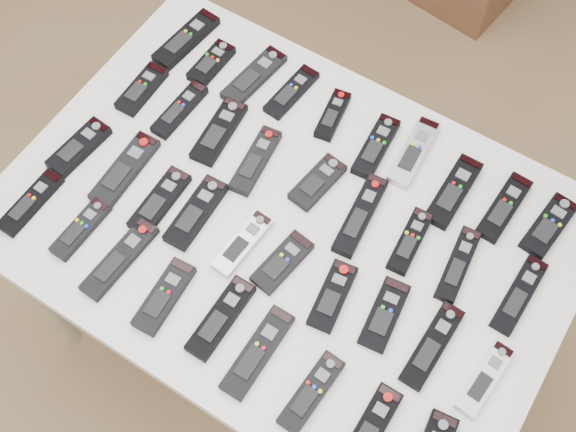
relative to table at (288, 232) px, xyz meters
The scene contains 39 objects.
ground 0.73m from the table, 138.20° to the right, with size 4.00×4.00×0.00m, color olive.
table is the anchor object (origin of this frame).
remote_0 0.58m from the table, 149.22° to the left, with size 0.06×0.20×0.02m, color black.
remote_1 0.48m from the table, 146.15° to the left, with size 0.05×0.14×0.02m, color black.
remote_2 0.41m from the table, 134.40° to the left, with size 0.06×0.19×0.02m, color black.
remote_3 0.35m from the table, 120.97° to the left, with size 0.05×0.17×0.02m, color black.
remote_4 0.31m from the table, 101.32° to the left, with size 0.04×0.14×0.02m, color black.
remote_5 0.29m from the table, 74.75° to the left, with size 0.05×0.17×0.02m, color black.
remote_6 0.35m from the table, 62.76° to the left, with size 0.05×0.19×0.02m, color #B7B7BC.
remote_7 0.39m from the table, 42.52° to the left, with size 0.06×0.19×0.02m, color black.
remote_8 0.49m from the table, 35.58° to the left, with size 0.05×0.18×0.02m, color black.
remote_9 0.58m from the table, 30.47° to the left, with size 0.06×0.16×0.02m, color black.
remote_10 0.51m from the table, 167.61° to the left, with size 0.05×0.15×0.02m, color black.
remote_11 0.40m from the table, 163.96° to the left, with size 0.05×0.17×0.02m, color black.
remote_12 0.29m from the table, 157.64° to the left, with size 0.06×0.18×0.02m, color black.
remote_13 0.18m from the table, 149.04° to the left, with size 0.05×0.18×0.02m, color black.
remote_14 0.13m from the table, 86.03° to the left, with size 0.06×0.15×0.02m, color black.
remote_15 0.18m from the table, 34.57° to the left, with size 0.05×0.21×0.02m, color black.
remote_16 0.28m from the table, 20.10° to the left, with size 0.05×0.16×0.02m, color black.
remote_17 0.39m from the table, 15.15° to the left, with size 0.04×0.18×0.02m, color black.
remote_18 0.52m from the table, 11.89° to the left, with size 0.05×0.19×0.02m, color black.
remote_19 0.53m from the table, 168.39° to the right, with size 0.06×0.16×0.02m, color black.
remote_20 0.40m from the table, 166.03° to the right, with size 0.06×0.20×0.02m, color black.
remote_21 0.30m from the table, 156.11° to the right, with size 0.06×0.18×0.02m, color black.
remote_22 0.22m from the table, 151.23° to the right, with size 0.06×0.18×0.02m, color black.
remote_23 0.14m from the table, 115.51° to the right, with size 0.05×0.17×0.02m, color #B7B7BC.
remote_24 0.13m from the table, 64.16° to the right, with size 0.06×0.15×0.02m, color black.
remote_25 0.22m from the table, 30.70° to the right, with size 0.06×0.16×0.02m, color black.
remote_26 0.31m from the table, 15.98° to the right, with size 0.06×0.16×0.02m, color black.
remote_27 0.42m from the table, 12.48° to the right, with size 0.05×0.19×0.02m, color black.
remote_28 0.54m from the table, 10.26° to the right, with size 0.04×0.17×0.02m, color silver.
remote_29 0.58m from the table, 151.48° to the right, with size 0.05×0.17×0.02m, color black.
remote_30 0.46m from the table, 144.24° to the right, with size 0.05×0.16×0.02m, color black.
remote_31 0.38m from the table, 132.34° to the right, with size 0.05×0.21×0.02m, color black.
remote_32 0.33m from the table, 112.02° to the right, with size 0.06×0.17×0.02m, color black.
remote_33 0.28m from the table, 88.33° to the right, with size 0.05×0.19×0.02m, color black.
remote_34 0.32m from the table, 68.95° to the right, with size 0.05×0.20×0.02m, color black.
remote_35 0.40m from the table, 50.87° to the right, with size 0.05×0.17×0.02m, color black.
remote_36 0.49m from the table, 38.50° to the right, with size 0.05×0.18×0.02m, color black.
Camera 1 is at (0.49, -0.54, 2.21)m, focal length 45.00 mm.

